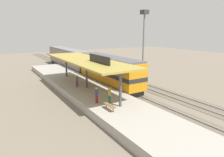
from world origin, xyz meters
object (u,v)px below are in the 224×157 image
Objects in this scene: locomotive at (109,71)px; passenger_carriage_single at (68,58)px; platform_bench at (110,105)px; person_boarding at (109,95)px; person_waiting at (77,80)px; light_mast at (144,30)px; person_walking at (97,94)px.

locomotive reaches higher than passenger_carriage_single.
person_boarding reaches higher than platform_bench.
locomotive is 8.44× the size of person_waiting.
light_mast reaches higher than platform_bench.
person_walking is at bearing 145.41° from person_boarding.
platform_bench is 19.39m from light_mast.
passenger_carriage_single is (0.00, 18.00, -0.10)m from locomotive.
light_mast is 17.62m from person_boarding.
light_mast reaches higher than locomotive.
light_mast is at bearing -64.90° from passenger_carriage_single.
locomotive reaches higher than platform_bench.
locomotive is at bearing 52.17° from person_walking.
passenger_carriage_single is at bearing 78.03° from platform_bench.
locomotive is 10.11m from person_boarding.
locomotive is 9.93m from light_mast.
platform_bench is 0.99× the size of person_waiting.
person_waiting is (-5.64, -19.12, -0.46)m from passenger_carriage_single.
person_walking is (-0.55, -6.85, 0.00)m from person_waiting.
platform_bench is 0.12× the size of locomotive.
person_waiting is at bearing -106.43° from passenger_carriage_single.
passenger_carriage_single reaches higher than person_walking.
light_mast is 15.15m from person_waiting.
person_walking is (-6.18, -25.96, -0.46)m from passenger_carriage_single.
person_walking is at bearing -127.83° from locomotive.
locomotive is at bearing 11.21° from person_waiting.
passenger_carriage_single is 11.70× the size of person_walking.
light_mast is at bearing 40.17° from platform_bench.
platform_bench is 0.15× the size of light_mast.
person_boarding is (0.55, -7.60, 0.00)m from person_waiting.
person_waiting is 6.87m from person_walking.
light_mast is at bearing 38.00° from person_boarding.
platform_bench is 0.99× the size of person_walking.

